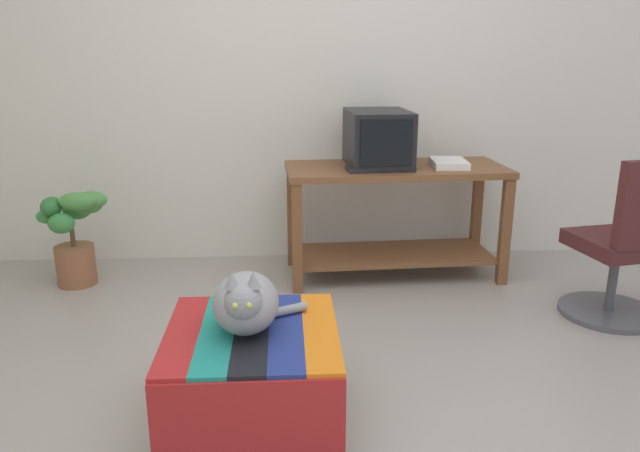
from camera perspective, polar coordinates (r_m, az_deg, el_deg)
The scene contains 11 objects.
ground_plane at distance 2.50m, azimuth 2.11°, elevation -17.85°, with size 14.00×14.00×0.00m, color #9E9389.
back_wall at distance 4.11m, azimuth -0.48°, elevation 14.91°, with size 8.00×0.10×2.60m, color silver.
desk at distance 3.83m, azimuth 7.02°, elevation 2.25°, with size 1.37×0.63×0.70m.
tv_monitor at distance 3.76m, azimuth 5.46°, elevation 8.12°, with size 0.39×0.51×0.34m.
keyboard at distance 3.63m, azimuth 5.68°, elevation 5.37°, with size 0.40×0.15×0.02m, color black.
book at distance 3.83m, azimuth 12.02°, elevation 5.79°, with size 0.21×0.28×0.04m, color white.
ottoman_with_blanket at distance 2.42m, azimuth -6.29°, elevation -13.79°, with size 0.65×0.68×0.38m.
cat at distance 2.29m, azimuth -6.96°, elevation -7.12°, with size 0.36×0.37×0.28m.
potted_plant at distance 3.98m, azimuth -22.12°, elevation -0.71°, with size 0.44×0.37×0.59m.
office_chair at distance 3.55m, azimuth 26.72°, elevation -2.11°, with size 0.52×0.52×0.89m.
pen at distance 3.93m, azimuth 11.42°, elevation 5.84°, with size 0.01×0.01×0.14m, color #B7B7BC.
Camera 1 is at (-0.21, -2.06, 1.41)m, focal length 34.08 mm.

